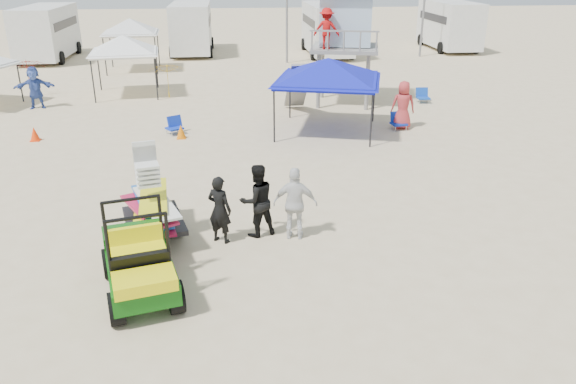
{
  "coord_description": "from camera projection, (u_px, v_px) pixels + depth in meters",
  "views": [
    {
      "loc": [
        -0.69,
        -8.11,
        5.94
      ],
      "look_at": [
        0.5,
        3.0,
        1.3
      ],
      "focal_mm": 35.0,
      "sensor_mm": 36.0,
      "label": 1
    }
  ],
  "objects": [
    {
      "name": "canopy_white_c",
      "position": [
        129.0,
        21.0,
        31.38
      ],
      "size": [
        3.06,
        3.06,
        3.31
      ],
      "color": "black",
      "rests_on": "ground"
    },
    {
      "name": "rv_mid_left",
      "position": [
        191.0,
        26.0,
        37.72
      ],
      "size": [
        2.65,
        6.5,
        3.25
      ],
      "color": "silver",
      "rests_on": "ground"
    },
    {
      "name": "man_right",
      "position": [
        295.0,
        204.0,
        12.63
      ],
      "size": [
        1.06,
        0.59,
        1.7
      ],
      "primitive_type": "imported",
      "rotation": [
        0.0,
        0.0,
        2.96
      ],
      "color": "silver",
      "rests_on": "ground"
    },
    {
      "name": "lifeguard_tower",
      "position": [
        343.0,
        25.0,
        23.86
      ],
      "size": [
        3.4,
        3.4,
        4.49
      ],
      "color": "gray",
      "rests_on": "ground"
    },
    {
      "name": "umbrella_b",
      "position": [
        168.0,
        81.0,
        25.76
      ],
      "size": [
        1.89,
        1.92,
        1.56
      ],
      "primitive_type": "imported",
      "rotation": [
        0.0,
        0.0,
        0.11
      ],
      "color": "yellow",
      "rests_on": "ground"
    },
    {
      "name": "distant_beachgoers",
      "position": [
        160.0,
        94.0,
        22.81
      ],
      "size": [
        16.03,
        5.51,
        1.8
      ],
      "color": "#3751A6",
      "rests_on": "ground"
    },
    {
      "name": "man_mid",
      "position": [
        257.0,
        200.0,
        12.77
      ],
      "size": [
        1.02,
        0.92,
        1.73
      ],
      "primitive_type": "imported",
      "rotation": [
        0.0,
        0.0,
        3.52
      ],
      "color": "black",
      "rests_on": "ground"
    },
    {
      "name": "beach_chair_a",
      "position": [
        174.0,
        125.0,
        20.6
      ],
      "size": [
        0.72,
        0.81,
        0.64
      ],
      "color": "#102FB4",
      "rests_on": "ground"
    },
    {
      "name": "canopy_blue",
      "position": [
        328.0,
        62.0,
        20.0
      ],
      "size": [
        4.31,
        4.31,
        3.1
      ],
      "color": "black",
      "rests_on": "ground"
    },
    {
      "name": "canopy_white_a",
      "position": [
        122.0,
        38.0,
        25.6
      ],
      "size": [
        3.16,
        3.16,
        3.17
      ],
      "color": "black",
      "rests_on": "ground"
    },
    {
      "name": "beach_chair_c",
      "position": [
        423.0,
        95.0,
        25.1
      ],
      "size": [
        0.56,
        0.6,
        0.64
      ],
      "color": "#1040AE",
      "rests_on": "ground"
    },
    {
      "name": "rv_mid_right",
      "position": [
        327.0,
        27.0,
        37.23
      ],
      "size": [
        2.64,
        7.0,
        3.25
      ],
      "color": "silver",
      "rests_on": "ground"
    },
    {
      "name": "man_left",
      "position": [
        220.0,
        210.0,
        12.49
      ],
      "size": [
        0.69,
        0.62,
        1.58
      ],
      "primitive_type": "imported",
      "rotation": [
        0.0,
        0.0,
        2.6
      ],
      "color": "black",
      "rests_on": "ground"
    },
    {
      "name": "cone_far",
      "position": [
        181.0,
        132.0,
        20.05
      ],
      "size": [
        0.34,
        0.34,
        0.5
      ],
      "primitive_type": "cone",
      "color": "orange",
      "rests_on": "ground"
    },
    {
      "name": "utility_cart",
      "position": [
        137.0,
        256.0,
        10.45
      ],
      "size": [
        1.71,
        2.57,
        1.79
      ],
      "color": "#0C4C0B",
      "rests_on": "ground"
    },
    {
      "name": "rv_far_right",
      "position": [
        449.0,
        23.0,
        39.49
      ],
      "size": [
        2.64,
        6.6,
        3.25
      ],
      "color": "silver",
      "rests_on": "ground"
    },
    {
      "name": "umbrella_a",
      "position": [
        29.0,
        78.0,
        25.95
      ],
      "size": [
        2.09,
        2.13,
        1.71
      ],
      "primitive_type": "imported",
      "rotation": [
        0.0,
        0.0,
        0.13
      ],
      "color": "#A91A12",
      "rests_on": "ground"
    },
    {
      "name": "surf_trailer",
      "position": [
        152.0,
        205.0,
        12.6
      ],
      "size": [
        1.64,
        2.42,
        2.03
      ],
      "color": "black",
      "rests_on": "ground"
    },
    {
      "name": "beach_chair_b",
      "position": [
        398.0,
        121.0,
        21.15
      ],
      "size": [
        0.61,
        0.65,
        0.64
      ],
      "color": "#0D2895",
      "rests_on": "ground"
    },
    {
      "name": "ground",
      "position": [
        278.0,
        327.0,
        9.79
      ],
      "size": [
        140.0,
        140.0,
        0.0
      ],
      "primitive_type": "plane",
      "color": "beige",
      "rests_on": "ground"
    },
    {
      "name": "cone_near",
      "position": [
        34.0,
        134.0,
        19.78
      ],
      "size": [
        0.34,
        0.34,
        0.5
      ],
      "primitive_type": "cone",
      "color": "#FF3708",
      "rests_on": "ground"
    },
    {
      "name": "rv_far_left",
      "position": [
        46.0,
        30.0,
        35.46
      ],
      "size": [
        2.64,
        6.8,
        3.25
      ],
      "color": "silver",
      "rests_on": "ground"
    }
  ]
}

